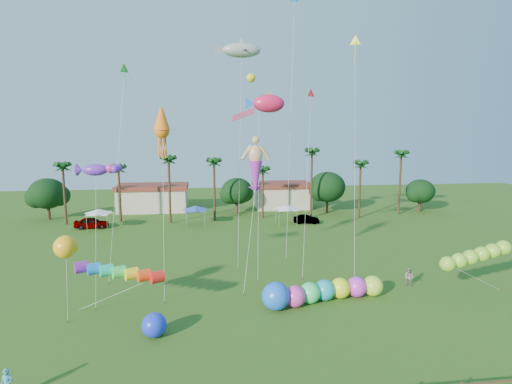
{
  "coord_description": "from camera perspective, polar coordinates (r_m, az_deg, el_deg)",
  "views": [
    {
      "loc": [
        -4.23,
        -23.87,
        14.02
      ],
      "look_at": [
        0.0,
        10.0,
        9.0
      ],
      "focal_mm": 28.0,
      "sensor_mm": 36.0,
      "label": 1
    }
  ],
  "objects": [
    {
      "name": "buildings_row",
      "position": [
        74.85,
        -6.16,
        -0.93
      ],
      "size": [
        35.0,
        7.0,
        4.0
      ],
      "color": "beige",
      "rests_on": "ground"
    },
    {
      "name": "tree_line",
      "position": [
        69.0,
        -0.56,
        0.24
      ],
      "size": [
        69.46,
        8.91,
        11.0
      ],
      "color": "#3A2819",
      "rests_on": "ground"
    },
    {
      "name": "squid_kite",
      "position": [
        35.63,
        -13.29,
        8.44
      ],
      "size": [
        1.92,
        4.14,
        16.27
      ],
      "color": "orange",
      "rests_on": "ground"
    },
    {
      "name": "rainbow_tube",
      "position": [
        32.32,
        -17.05,
        -11.68
      ],
      "size": [
        8.35,
        3.05,
        3.62
      ],
      "color": "red",
      "rests_on": "ground"
    },
    {
      "name": "delta_kite_green",
      "position": [
        42.65,
        -18.33,
        15.8
      ],
      "size": [
        2.07,
        4.87,
        20.84
      ],
      "color": "green",
      "rests_on": "ground"
    },
    {
      "name": "shark_kite",
      "position": [
        47.52,
        -2.09,
        19.57
      ],
      "size": [
        5.99,
        8.53,
        24.3
      ],
      "color": "#91939E",
      "rests_on": "ground"
    },
    {
      "name": "spectator_b",
      "position": [
        40.1,
        21.03,
        -11.3
      ],
      "size": [
        1.07,
        1.11,
        1.81
      ],
      "primitive_type": "imported",
      "rotation": [
        0.0,
        0.0,
        -0.95
      ],
      "color": "gray",
      "rests_on": "ground"
    },
    {
      "name": "tent_row",
      "position": [
        61.27,
        -8.66,
        -2.33
      ],
      "size": [
        31.0,
        4.0,
        0.6
      ],
      "color": "white",
      "rests_on": "ground"
    },
    {
      "name": "car_a",
      "position": [
        64.51,
        -22.43,
        -4.08
      ],
      "size": [
        4.94,
        2.2,
        1.65
      ],
      "primitive_type": "imported",
      "rotation": [
        0.0,
        0.0,
        1.62
      ],
      "color": "#4C4C54",
      "rests_on": "ground"
    },
    {
      "name": "lobster_kite",
      "position": [
        36.03,
        -21.95,
        2.95
      ],
      "size": [
        4.08,
        4.72,
        11.71
      ],
      "color": "#6B27C7",
      "rests_on": "ground"
    },
    {
      "name": "merman_kite",
      "position": [
        36.88,
        -0.05,
        3.46
      ],
      "size": [
        2.73,
        4.44,
        13.32
      ],
      "color": "tan",
      "rests_on": "ground"
    },
    {
      "name": "caterpillar_inflatable",
      "position": [
        34.72,
        9.05,
        -13.86
      ],
      "size": [
        11.1,
        3.93,
        2.26
      ],
      "rotation": [
        0.0,
        0.0,
        0.21
      ],
      "color": "#EA3DBA",
      "rests_on": "ground"
    },
    {
      "name": "delta_kite_blue",
      "position": [
        48.67,
        5.48,
        25.29
      ],
      "size": [
        1.98,
        3.45,
        29.4
      ],
      "color": "#1979E8",
      "rests_on": "ground"
    },
    {
      "name": "orange_ball_kite",
      "position": [
        32.56,
        -25.54,
        -7.09
      ],
      "size": [
        1.77,
        1.77,
        6.65
      ],
      "color": "#FFAC14",
      "rests_on": "ground"
    },
    {
      "name": "blue_ball",
      "position": [
        29.99,
        -14.35,
        -17.94
      ],
      "size": [
        1.72,
        1.72,
        1.72
      ],
      "primitive_type": "sphere",
      "color": "#1A35F0",
      "rests_on": "ground"
    },
    {
      "name": "delta_kite_yellow",
      "position": [
        41.24,
        13.98,
        19.53
      ],
      "size": [
        1.17,
        3.95,
        23.24
      ],
      "color": "#F5F519",
      "rests_on": "ground"
    },
    {
      "name": "green_worm",
      "position": [
        37.71,
        25.68,
        -9.25
      ],
      "size": [
        9.7,
        3.6,
        3.91
      ],
      "color": "#8AD52F",
      "rests_on": "ground"
    },
    {
      "name": "ground",
      "position": [
        28.0,
        2.73,
        -21.69
      ],
      "size": [
        160.0,
        160.0,
        0.0
      ],
      "primitive_type": "plane",
      "color": "#285116",
      "rests_on": "ground"
    },
    {
      "name": "car_b",
      "position": [
        63.3,
        7.2,
        -3.89
      ],
      "size": [
        4.18,
        2.01,
        1.32
      ],
      "primitive_type": "imported",
      "rotation": [
        0.0,
        0.0,
        1.41
      ],
      "color": "#4C4C54",
      "rests_on": "ground"
    },
    {
      "name": "fish_kite",
      "position": [
        41.43,
        1.84,
        12.51
      ],
      "size": [
        5.09,
        6.32,
        18.03
      ],
      "color": "#E2194E",
      "rests_on": "ground"
    },
    {
      "name": "delta_kite_red",
      "position": [
        41.2,
        7.83,
        13.17
      ],
      "size": [
        2.03,
        4.01,
        18.48
      ],
      "color": "red",
      "rests_on": "ground"
    }
  ]
}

